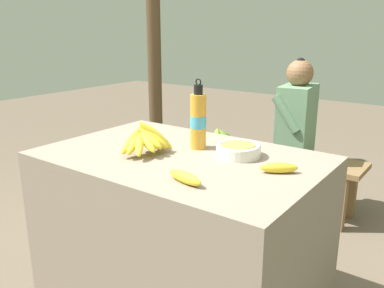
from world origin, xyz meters
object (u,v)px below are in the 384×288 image
(loose_banana_side, at_px, (279,168))
(loose_banana_front, at_px, (185,177))
(water_bottle, at_px, (198,120))
(wooden_bench, at_px, (262,158))
(banana_bunch_green, at_px, (220,135))
(support_post_near, at_px, (153,24))
(serving_bowl, at_px, (238,149))
(banana_bunch_ripe, at_px, (147,139))
(seated_vendor, at_px, (289,127))

(loose_banana_side, bearing_deg, loose_banana_front, -127.74)
(loose_banana_side, bearing_deg, water_bottle, 168.58)
(wooden_bench, height_order, banana_bunch_green, banana_bunch_green)
(wooden_bench, relative_size, support_post_near, 0.56)
(serving_bowl, xyz_separation_m, loose_banana_front, (0.00, -0.38, -0.01))
(support_post_near, bearing_deg, water_bottle, -43.68)
(banana_bunch_ripe, height_order, banana_bunch_green, banana_bunch_ripe)
(seated_vendor, xyz_separation_m, banana_bunch_green, (-0.58, 0.04, -0.16))
(banana_bunch_ripe, distance_m, loose_banana_front, 0.39)
(seated_vendor, bearing_deg, banana_bunch_ripe, 79.09)
(serving_bowl, relative_size, banana_bunch_green, 0.68)
(banana_bunch_ripe, relative_size, banana_bunch_green, 0.99)
(loose_banana_front, bearing_deg, loose_banana_side, 52.26)
(water_bottle, xyz_separation_m, loose_banana_side, (0.43, -0.09, -0.11))
(water_bottle, relative_size, loose_banana_front, 1.86)
(seated_vendor, relative_size, banana_bunch_green, 3.91)
(wooden_bench, distance_m, banana_bunch_green, 0.39)
(water_bottle, relative_size, loose_banana_side, 2.23)
(loose_banana_side, height_order, banana_bunch_green, loose_banana_side)
(water_bottle, xyz_separation_m, wooden_bench, (-0.26, 1.18, -0.54))
(banana_bunch_ripe, xyz_separation_m, loose_banana_front, (0.34, -0.18, -0.05))
(water_bottle, distance_m, loose_banana_side, 0.45)
(banana_bunch_green, distance_m, support_post_near, 1.28)
(serving_bowl, bearing_deg, wooden_bench, 111.37)
(loose_banana_side, bearing_deg, banana_bunch_green, 129.75)
(banana_bunch_ripe, height_order, water_bottle, water_bottle)
(banana_bunch_green, bearing_deg, wooden_bench, -0.38)
(banana_bunch_green, bearing_deg, loose_banana_side, -50.25)
(wooden_bench, height_order, seated_vendor, seated_vendor)
(banana_bunch_ripe, xyz_separation_m, wooden_bench, (-0.12, 1.38, -0.48))
(banana_bunch_ripe, xyz_separation_m, support_post_near, (-1.42, 1.68, 0.49))
(wooden_bench, relative_size, seated_vendor, 1.34)
(water_bottle, bearing_deg, wooden_bench, 102.18)
(loose_banana_front, relative_size, loose_banana_side, 1.20)
(water_bottle, bearing_deg, banana_bunch_green, 117.88)
(banana_bunch_ripe, height_order, seated_vendor, seated_vendor)
(wooden_bench, height_order, support_post_near, support_post_near)
(seated_vendor, bearing_deg, wooden_bench, -17.13)
(serving_bowl, relative_size, water_bottle, 0.60)
(loose_banana_front, bearing_deg, banana_bunch_green, 118.20)
(banana_bunch_ripe, xyz_separation_m, serving_bowl, (0.34, 0.20, -0.04))
(serving_bowl, distance_m, wooden_bench, 1.34)
(seated_vendor, bearing_deg, loose_banana_front, 92.29)
(loose_banana_side, distance_m, support_post_near, 2.58)
(wooden_bench, bearing_deg, serving_bowl, -68.63)
(loose_banana_front, xyz_separation_m, wooden_bench, (-0.46, 1.56, -0.43))
(serving_bowl, distance_m, seated_vendor, 1.18)
(water_bottle, distance_m, seated_vendor, 1.18)
(loose_banana_side, distance_m, seated_vendor, 1.33)
(loose_banana_front, xyz_separation_m, loose_banana_side, (0.22, 0.29, 0.00))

